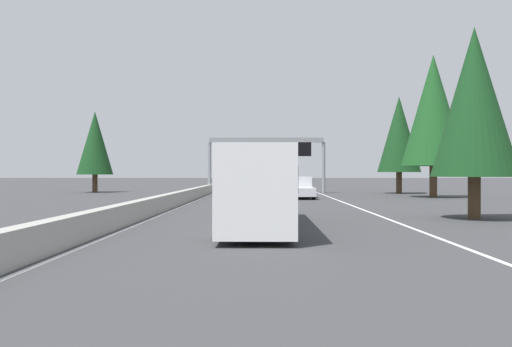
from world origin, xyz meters
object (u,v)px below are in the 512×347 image
Objects in this scene: minivan_near_center at (263,180)px; pickup_mid_center at (301,188)px; conifer_right_mid at (399,134)px; bus_distant_a at (258,185)px; conifer_left_near at (95,143)px; conifer_right_foreground at (474,102)px; box_truck_far_right at (263,175)px; sedan_far_center at (262,190)px; sedan_mid_left at (227,187)px; conifer_right_near at (433,110)px; sign_gantry_overhead at (268,149)px.

pickup_mid_center is at bearing -175.75° from minivan_near_center.
minivan_near_center is at bearing 22.12° from conifer_right_mid.
conifer_left_near is at bearing 26.62° from bus_distant_a.
conifer_right_foreground is at bearing -171.19° from minivan_near_center.
sedan_far_center is (-78.22, -0.25, -0.93)m from box_truck_far_right.
sedan_mid_left is 0.52× the size of box_truck_far_right.
pickup_mid_center is 13.98m from conifer_right_near.
pickup_mid_center is 0.66× the size of box_truck_far_right.
bus_distant_a is 31.07m from conifer_right_near.
box_truck_far_right is 100.95m from conifer_right_foreground.
sign_gantry_overhead is at bearing 58.29° from conifer_right_near.
conifer_right_foreground reaches higher than sign_gantry_overhead.
bus_distant_a is at bearing 178.94° from sign_gantry_overhead.
bus_distant_a is at bearing -153.38° from conifer_left_near.
conifer_right_foreground is at bearing -67.83° from bus_distant_a.
conifer_right_foreground is 31.01m from conifer_right_mid.
conifer_right_mid is at bearing 5.64° from conifer_right_near.
conifer_left_near is at bearing 150.51° from minivan_near_center.
bus_distant_a is 24.57m from pickup_mid_center.
box_truck_far_right is (71.50, -3.39, 0.93)m from sedan_mid_left.
pickup_mid_center reaches higher than sedan_mid_left.
conifer_left_near is at bearing 73.35° from sedan_mid_left.
conifer_right_near is 1.41× the size of conifer_left_near.
bus_distant_a is at bearing -179.90° from box_truck_far_right.
minivan_near_center is at bearing -29.49° from conifer_left_near.
sedan_far_center is at bearing 89.85° from conifer_right_near.
minivan_near_center is (46.53, 3.46, 0.04)m from pickup_mid_center.
sedan_mid_left is 0.48× the size of conifer_left_near.
conifer_left_near is at bearing 41.11° from conifer_right_foreground.
sedan_far_center is at bearing 24.86° from conifer_right_foreground.
sign_gantry_overhead is 12.06m from pickup_mid_center.
minivan_near_center is (-33.68, -0.16, -0.66)m from box_truck_far_right.
bus_distant_a is 2.30× the size of minivan_near_center.
sedan_mid_left is at bearing 177.29° from box_truck_far_right.
sedan_mid_left is 0.34× the size of conifer_right_near.
conifer_right_near is (-6.76, -19.01, 7.12)m from sedan_mid_left.
sign_gantry_overhead is 35.54m from bus_distant_a.
conifer_right_foreground is at bearing -161.15° from pickup_mid_center.
box_truck_far_right is 80.04m from conifer_right_near.
sedan_mid_left is 0.43× the size of conifer_right_mid.
minivan_near_center is 0.54× the size of conifer_right_foreground.
box_truck_far_right is at bearing 0.69° from sign_gantry_overhead.
bus_distant_a is 11.78m from conifer_right_foreground.
sign_gantry_overhead is 2.54× the size of minivan_near_center.
sign_gantry_overhead reaches higher than pickup_mid_center.
conifer_right_mid is 33.54m from conifer_left_near.
sign_gantry_overhead reaches higher than minivan_near_center.
sedan_mid_left is at bearing 174.64° from minivan_near_center.
conifer_left_near is (2.19, 19.49, 0.78)m from sign_gantry_overhead.
conifer_right_mid is (34.90, -14.59, 4.57)m from bus_distant_a.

